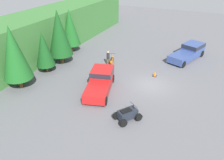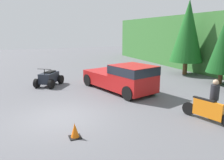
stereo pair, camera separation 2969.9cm
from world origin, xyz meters
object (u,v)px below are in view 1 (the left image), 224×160
Objects in this scene: dirt_bike at (112,61)px; traffic_cone at (155,74)px; pickup_truck_red at (101,81)px; quad_atv at (127,115)px; rider_person at (108,58)px; pickup_truck_second at (189,51)px.

traffic_cone is at bearing -112.07° from dirt_bike.
dirt_bike is at bearing 83.26° from traffic_cone.
pickup_truck_red is 5.35m from quad_atv.
quad_atv is (-8.92, -5.50, 0.03)m from dirt_bike.
pickup_truck_red reaches higher than rider_person.
rider_person is 3.20× the size of traffic_cone.
traffic_cone is (-6.74, 2.64, -0.69)m from pickup_truck_second.
quad_atv reaches higher than dirt_bike.
pickup_truck_red is at bearing -179.27° from rider_person.
traffic_cone is (-0.53, -5.95, -0.70)m from rider_person.
pickup_truck_second is (11.64, -6.81, 0.00)m from pickup_truck_red.
pickup_truck_second is at bearing -68.61° from dirt_bike.
rider_person is at bearing 146.45° from pickup_truck_second.
quad_atv is (-15.00, 2.67, -0.43)m from pickup_truck_second.
pickup_truck_red is at bearing 139.63° from traffic_cone.
dirt_bike is at bearing -91.75° from rider_person.
traffic_cone is at bearing -56.09° from pickup_truck_red.
pickup_truck_red is 5.72m from rider_person.
traffic_cone is (-0.65, -5.52, -0.23)m from dirt_bike.
rider_person reaches higher than traffic_cone.
pickup_truck_second is at bearing 24.82° from quad_atv.
pickup_truck_second is 3.52× the size of rider_person.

